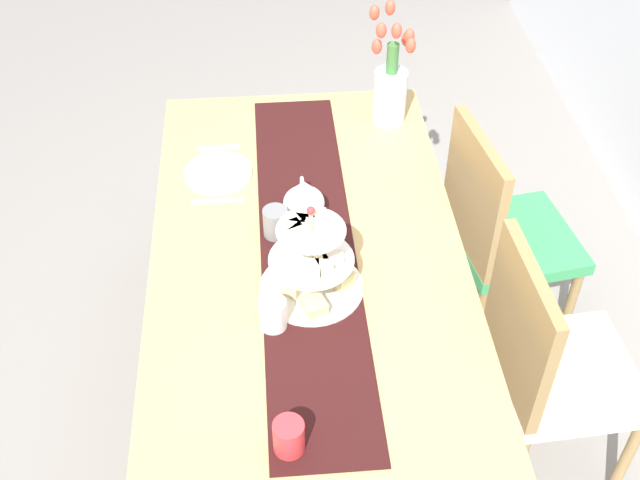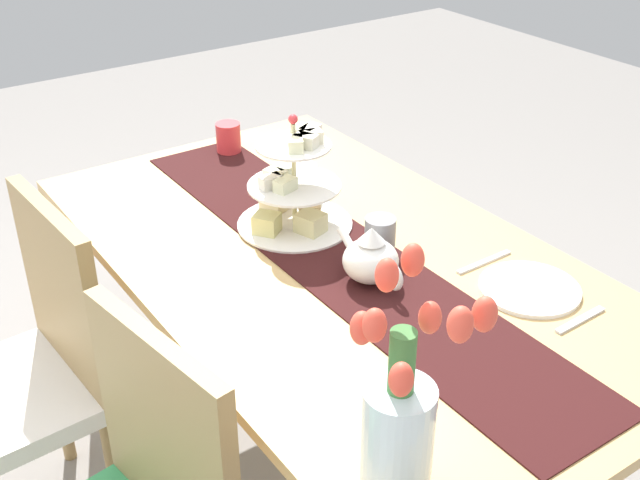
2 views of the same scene
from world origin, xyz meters
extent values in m
plane|color=gray|center=(0.00, 0.00, 0.00)|extent=(8.00, 8.00, 0.00)
cube|color=tan|center=(0.00, 0.00, 0.73)|extent=(1.68, 0.94, 0.03)
cylinder|color=tan|center=(0.77, -0.40, 0.36)|extent=(0.07, 0.07, 0.71)
cylinder|color=tan|center=(0.77, 0.40, 0.36)|extent=(0.07, 0.07, 0.71)
cube|color=olive|center=(-0.26, 0.58, 0.69)|extent=(0.42, 0.10, 0.45)
cylinder|color=olive|center=(0.51, 0.60, 0.21)|extent=(0.04, 0.04, 0.41)
cylinder|color=olive|center=(0.15, 0.58, 0.21)|extent=(0.04, 0.04, 0.41)
cube|color=silver|center=(0.32, 0.77, 0.43)|extent=(0.45, 0.45, 0.05)
cube|color=olive|center=(0.33, 0.58, 0.69)|extent=(0.42, 0.06, 0.45)
cube|color=black|center=(0.00, 0.00, 0.75)|extent=(1.57, 0.28, 0.00)
cylinder|color=beige|center=(0.19, 0.00, 0.89)|extent=(0.01, 0.01, 0.28)
cylinder|color=white|center=(0.19, 0.00, 0.75)|extent=(0.30, 0.30, 0.01)
cylinder|color=white|center=(0.19, 0.00, 0.86)|extent=(0.24, 0.24, 0.01)
cylinder|color=white|center=(0.19, 0.00, 0.97)|extent=(0.19, 0.19, 0.01)
cube|color=#D4C08A|center=(0.28, 0.00, 0.77)|extent=(0.08, 0.08, 0.04)
cube|color=#D6D184|center=(0.19, 0.09, 0.78)|extent=(0.08, 0.08, 0.05)
cube|color=beige|center=(0.13, -0.01, 0.78)|extent=(0.08, 0.08, 0.05)
cube|color=beige|center=(0.20, -0.05, 0.77)|extent=(0.09, 0.08, 0.04)
cube|color=beige|center=(0.25, 0.00, 0.88)|extent=(0.06, 0.04, 0.03)
cube|color=beige|center=(0.23, 0.03, 0.88)|extent=(0.06, 0.05, 0.03)
cube|color=silver|center=(0.21, 0.06, 0.88)|extent=(0.04, 0.06, 0.03)
cube|color=beige|center=(0.17, 0.04, 0.88)|extent=(0.05, 0.06, 0.03)
cube|color=beige|center=(0.16, 0.02, 0.99)|extent=(0.07, 0.06, 0.03)
cube|color=beige|center=(0.16, -0.02, 0.99)|extent=(0.07, 0.06, 0.03)
cube|color=beige|center=(0.17, -0.04, 0.99)|extent=(0.05, 0.06, 0.03)
cube|color=silver|center=(0.20, -0.06, 0.99)|extent=(0.05, 0.07, 0.03)
cube|color=#F4E7BD|center=(0.21, -0.03, 0.99)|extent=(0.06, 0.07, 0.03)
sphere|color=red|center=(0.19, 0.00, 1.04)|extent=(0.02, 0.02, 0.02)
ellipsoid|color=white|center=(-0.13, 0.00, 0.80)|extent=(0.13, 0.13, 0.10)
cone|color=white|center=(-0.13, 0.00, 0.87)|extent=(0.06, 0.06, 0.04)
cylinder|color=white|center=(-0.04, 0.00, 0.81)|extent=(0.07, 0.02, 0.06)
torus|color=white|center=(-0.21, 0.00, 0.80)|extent=(0.07, 0.01, 0.07)
cylinder|color=silver|center=(-0.64, 0.34, 0.84)|extent=(0.12, 0.12, 0.20)
cylinder|color=#3D7538|center=(-0.64, 0.34, 0.99)|extent=(0.04, 0.04, 0.12)
ellipsoid|color=#EF4C38|center=(-0.60, 0.34, 1.12)|extent=(0.04, 0.04, 0.06)
ellipsoid|color=#EF4C38|center=(-0.61, 0.40, 1.06)|extent=(0.04, 0.04, 0.06)
ellipsoid|color=#EF4C38|center=(-0.64, 0.40, 1.08)|extent=(0.04, 0.04, 0.06)
ellipsoid|color=#EF4C38|center=(-0.71, 0.40, 1.03)|extent=(0.04, 0.04, 0.06)
ellipsoid|color=#EF4C38|center=(-0.75, 0.34, 1.13)|extent=(0.04, 0.04, 0.06)
ellipsoid|color=#EF4C38|center=(-0.74, 0.29, 1.12)|extent=(0.04, 0.04, 0.06)
ellipsoid|color=#EF4C38|center=(-0.63, 0.29, 1.05)|extent=(0.04, 0.04, 0.06)
ellipsoid|color=#EF4C38|center=(-0.59, 0.29, 1.13)|extent=(0.04, 0.04, 0.06)
cylinder|color=white|center=(-0.37, -0.27, 0.75)|extent=(0.23, 0.23, 0.01)
cube|color=silver|center=(-0.52, -0.27, 0.75)|extent=(0.02, 0.15, 0.01)
cube|color=silver|center=(-0.23, -0.27, 0.75)|extent=(0.02, 0.17, 0.01)
cylinder|color=slate|center=(-0.05, -0.09, 0.79)|extent=(0.08, 0.08, 0.09)
cylinder|color=white|center=(0.32, -0.11, 0.79)|extent=(0.08, 0.08, 0.09)
cylinder|color=red|center=(0.71, -0.09, 0.79)|extent=(0.08, 0.08, 0.09)
camera|label=1|loc=(1.76, -0.11, 2.40)|focal=44.60mm
camera|label=2|loc=(-1.35, 0.98, 1.75)|focal=44.88mm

